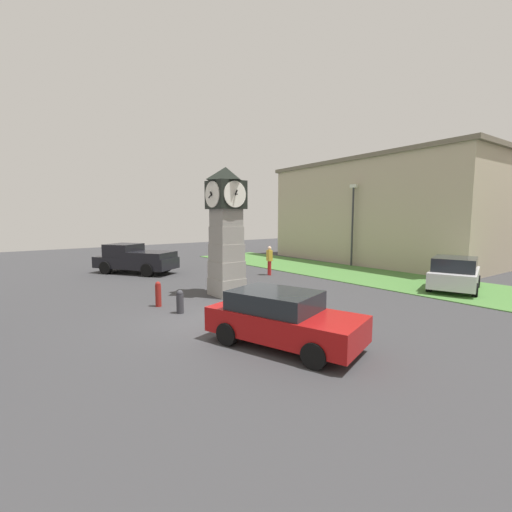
{
  "coord_description": "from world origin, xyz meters",
  "views": [
    {
      "loc": [
        10.04,
        -5.75,
        3.52
      ],
      "look_at": [
        -1.14,
        3.1,
        1.92
      ],
      "focal_mm": 24.0,
      "sensor_mm": 36.0,
      "label": 1
    }
  ],
  "objects_px": {
    "car_far_lot": "(282,318)",
    "pedestrian_crossing_lot": "(269,258)",
    "car_end_of_row": "(455,274)",
    "street_lamp_near_road": "(353,219)",
    "bollard_near_tower": "(180,301)",
    "bollard_mid_row": "(158,294)",
    "clock_tower": "(226,229)",
    "pickup_truck": "(135,259)"
  },
  "relations": [
    {
      "from": "bollard_mid_row",
      "to": "car_far_lot",
      "type": "bearing_deg",
      "value": 9.73
    },
    {
      "from": "car_far_lot",
      "to": "car_end_of_row",
      "type": "distance_m",
      "value": 11.47
    },
    {
      "from": "bollard_near_tower",
      "to": "car_far_lot",
      "type": "xyz_separation_m",
      "value": [
        4.67,
        0.8,
        0.33
      ]
    },
    {
      "from": "car_end_of_row",
      "to": "street_lamp_near_road",
      "type": "height_order",
      "value": "street_lamp_near_road"
    },
    {
      "from": "bollard_near_tower",
      "to": "car_far_lot",
      "type": "height_order",
      "value": "car_far_lot"
    },
    {
      "from": "bollard_mid_row",
      "to": "pickup_truck",
      "type": "height_order",
      "value": "pickup_truck"
    },
    {
      "from": "bollard_near_tower",
      "to": "pedestrian_crossing_lot",
      "type": "height_order",
      "value": "pedestrian_crossing_lot"
    },
    {
      "from": "clock_tower",
      "to": "pedestrian_crossing_lot",
      "type": "distance_m",
      "value": 6.19
    },
    {
      "from": "bollard_mid_row",
      "to": "car_end_of_row",
      "type": "relative_size",
      "value": 0.23
    },
    {
      "from": "car_end_of_row",
      "to": "street_lamp_near_road",
      "type": "distance_m",
      "value": 9.17
    },
    {
      "from": "bollard_near_tower",
      "to": "car_end_of_row",
      "type": "distance_m",
      "value": 13.1
    },
    {
      "from": "bollard_mid_row",
      "to": "car_end_of_row",
      "type": "distance_m",
      "value": 13.88
    },
    {
      "from": "car_far_lot",
      "to": "bollard_mid_row",
      "type": "bearing_deg",
      "value": -170.27
    },
    {
      "from": "car_far_lot",
      "to": "car_end_of_row",
      "type": "bearing_deg",
      "value": 90.51
    },
    {
      "from": "bollard_mid_row",
      "to": "street_lamp_near_road",
      "type": "bearing_deg",
      "value": 98.15
    },
    {
      "from": "clock_tower",
      "to": "car_far_lot",
      "type": "distance_m",
      "value": 6.91
    },
    {
      "from": "bollard_mid_row",
      "to": "pedestrian_crossing_lot",
      "type": "relative_size",
      "value": 0.57
    },
    {
      "from": "clock_tower",
      "to": "bollard_near_tower",
      "type": "xyz_separation_m",
      "value": [
        1.47,
        -3.04,
        -2.58
      ]
    },
    {
      "from": "pickup_truck",
      "to": "clock_tower",
      "type": "bearing_deg",
      "value": 7.34
    },
    {
      "from": "bollard_near_tower",
      "to": "bollard_mid_row",
      "type": "height_order",
      "value": "bollard_mid_row"
    },
    {
      "from": "clock_tower",
      "to": "street_lamp_near_road",
      "type": "bearing_deg",
      "value": 100.08
    },
    {
      "from": "clock_tower",
      "to": "pedestrian_crossing_lot",
      "type": "bearing_deg",
      "value": 119.96
    },
    {
      "from": "bollard_mid_row",
      "to": "car_far_lot",
      "type": "height_order",
      "value": "car_far_lot"
    },
    {
      "from": "clock_tower",
      "to": "car_far_lot",
      "type": "xyz_separation_m",
      "value": [
        6.14,
        -2.24,
        -2.25
      ]
    },
    {
      "from": "pedestrian_crossing_lot",
      "to": "clock_tower",
      "type": "bearing_deg",
      "value": -60.04
    },
    {
      "from": "car_far_lot",
      "to": "pedestrian_crossing_lot",
      "type": "distance_m",
      "value": 11.66
    },
    {
      "from": "bollard_mid_row",
      "to": "clock_tower",
      "type": "bearing_deg",
      "value": 90.77
    },
    {
      "from": "bollard_mid_row",
      "to": "street_lamp_near_road",
      "type": "height_order",
      "value": "street_lamp_near_road"
    },
    {
      "from": "bollard_near_tower",
      "to": "car_far_lot",
      "type": "distance_m",
      "value": 4.75
    },
    {
      "from": "car_far_lot",
      "to": "pedestrian_crossing_lot",
      "type": "height_order",
      "value": "pedestrian_crossing_lot"
    },
    {
      "from": "car_far_lot",
      "to": "pickup_truck",
      "type": "relative_size",
      "value": 0.85
    },
    {
      "from": "car_end_of_row",
      "to": "bollard_mid_row",
      "type": "bearing_deg",
      "value": -115.57
    },
    {
      "from": "street_lamp_near_road",
      "to": "bollard_mid_row",
      "type": "bearing_deg",
      "value": -81.85
    },
    {
      "from": "car_far_lot",
      "to": "pedestrian_crossing_lot",
      "type": "bearing_deg",
      "value": 141.08
    },
    {
      "from": "bollard_near_tower",
      "to": "street_lamp_near_road",
      "type": "distance_m",
      "value": 16.08
    },
    {
      "from": "car_end_of_row",
      "to": "pickup_truck",
      "type": "distance_m",
      "value": 18.07
    },
    {
      "from": "bollard_near_tower",
      "to": "pickup_truck",
      "type": "distance_m",
      "value": 10.43
    },
    {
      "from": "bollard_near_tower",
      "to": "pedestrian_crossing_lot",
      "type": "relative_size",
      "value": 0.49
    },
    {
      "from": "clock_tower",
      "to": "pickup_truck",
      "type": "xyz_separation_m",
      "value": [
        -8.77,
        -1.13,
        -2.09
      ]
    },
    {
      "from": "bollard_near_tower",
      "to": "car_far_lot",
      "type": "relative_size",
      "value": 0.19
    },
    {
      "from": "bollard_near_tower",
      "to": "car_end_of_row",
      "type": "bearing_deg",
      "value": 69.58
    },
    {
      "from": "bollard_mid_row",
      "to": "pedestrian_crossing_lot",
      "type": "xyz_separation_m",
      "value": [
        -2.97,
        8.37,
        0.52
      ]
    }
  ]
}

